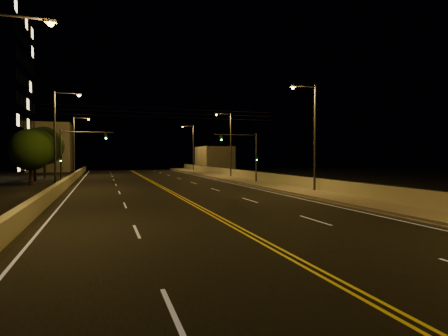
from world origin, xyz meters
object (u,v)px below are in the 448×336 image
object	(u,v)px
traffic_signal_left	(72,151)
streetlight_3	(192,145)
streetlight_6	(76,142)
streetlight_5	(58,133)
tree_1	(35,148)
traffic_signal_right	(248,152)
tree_2	(44,146)
tree_0	(30,150)
streetlight_4	(2,107)
streetlight_2	(229,141)
streetlight_1	(312,131)

from	to	relation	value
traffic_signal_left	streetlight_3	bearing A→B (deg)	59.76
streetlight_6	traffic_signal_left	bearing A→B (deg)	-87.27
streetlight_5	streetlight_6	xyz separation A→B (m)	(0.00, 25.28, 0.00)
streetlight_6	tree_1	size ratio (longest dim) A/B	1.38
traffic_signal_right	traffic_signal_left	bearing A→B (deg)	180.00
streetlight_5	traffic_signal_left	world-z (taller)	streetlight_5
tree_2	tree_0	bearing A→B (deg)	-88.40
streetlight_4	traffic_signal_left	world-z (taller)	streetlight_4
streetlight_3	streetlight_5	distance (m)	41.85
traffic_signal_right	tree_2	world-z (taller)	tree_2
tree_1	tree_2	distance (m)	5.66
streetlight_3	streetlight_6	size ratio (longest dim) A/B	1.00
streetlight_2	tree_2	distance (m)	26.67
streetlight_1	streetlight_5	world-z (taller)	same
streetlight_4	traffic_signal_left	size ratio (longest dim) A/B	1.61
streetlight_1	tree_0	xyz separation A→B (m)	(-25.06, 17.55, -1.48)
streetlight_6	tree_2	xyz separation A→B (m)	(-3.97, -4.87, -0.74)
streetlight_6	tree_2	world-z (taller)	streetlight_6
streetlight_1	traffic_signal_right	xyz separation A→B (m)	(-1.55, 11.24, -1.70)
streetlight_4	streetlight_1	bearing A→B (deg)	26.29
streetlight_3	tree_0	world-z (taller)	streetlight_3
streetlight_1	tree_2	world-z (taller)	streetlight_1
streetlight_2	tree_0	bearing A→B (deg)	-168.70
traffic_signal_right	traffic_signal_left	world-z (taller)	same
streetlight_1	tree_2	bearing A→B (deg)	129.77
streetlight_1	tree_1	bearing A→B (deg)	135.99
streetlight_3	streetlight_5	size ratio (longest dim) A/B	1.00
streetlight_1	streetlight_3	bearing A→B (deg)	90.00
streetlight_2	streetlight_4	size ratio (longest dim) A/B	1.00
streetlight_2	streetlight_5	world-z (taller)	same
traffic_signal_right	tree_2	bearing A→B (deg)	141.03
traffic_signal_left	streetlight_1	bearing A→B (deg)	-28.97
streetlight_1	tree_2	distance (m)	39.76
tree_0	streetlight_5	bearing A→B (deg)	-64.04
streetlight_6	tree_1	world-z (taller)	streetlight_6
streetlight_3	traffic_signal_left	bearing A→B (deg)	-120.24
streetlight_3	streetlight_4	distance (m)	60.61
streetlight_6	tree_2	bearing A→B (deg)	-129.20
streetlight_5	tree_1	world-z (taller)	streetlight_5
streetlight_1	streetlight_5	size ratio (longest dim) A/B	1.00
streetlight_2	tree_2	bearing A→B (deg)	162.54
tree_2	streetlight_6	bearing A→B (deg)	50.80
streetlight_6	tree_1	distance (m)	11.42
streetlight_2	traffic_signal_right	bearing A→B (deg)	-97.82
streetlight_3	tree_2	distance (m)	29.80
streetlight_1	streetlight_6	distance (m)	41.42
streetlight_5	streetlight_6	bearing A→B (deg)	90.00
streetlight_1	traffic_signal_right	size ratio (longest dim) A/B	1.61
streetlight_3	tree_1	bearing A→B (deg)	-140.64
streetlight_4	tree_2	distance (m)	41.36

